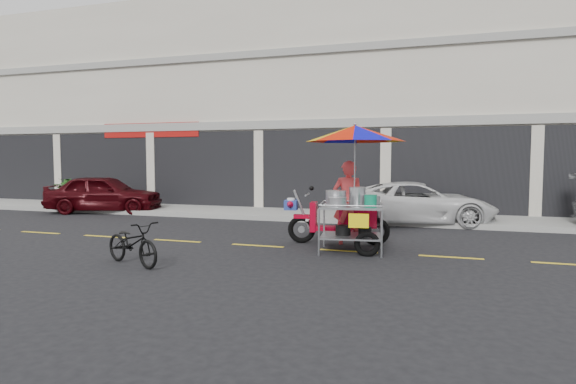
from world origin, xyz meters
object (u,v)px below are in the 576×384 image
(white_pickup, at_px, (417,203))
(food_vendor_rig, at_px, (351,171))
(maroon_sedan, at_px, (104,194))
(near_bicycle, at_px, (132,243))

(white_pickup, distance_m, food_vendor_rig, 4.67)
(maroon_sedan, distance_m, food_vendor_rig, 10.39)
(maroon_sedan, relative_size, near_bicycle, 2.59)
(white_pickup, relative_size, food_vendor_rig, 1.56)
(maroon_sedan, distance_m, white_pickup, 10.64)
(food_vendor_rig, bearing_deg, maroon_sedan, 148.89)
(white_pickup, xyz_separation_m, near_bicycle, (-4.54, -7.16, -0.22))
(near_bicycle, xyz_separation_m, food_vendor_rig, (3.42, 2.75, 1.26))
(near_bicycle, relative_size, food_vendor_rig, 0.53)
(maroon_sedan, xyz_separation_m, food_vendor_rig, (9.51, -4.08, 0.99))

